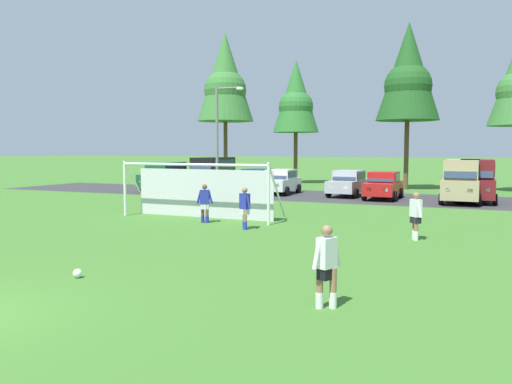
# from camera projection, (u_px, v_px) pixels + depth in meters

# --- Properties ---
(ground_plane) EXTENTS (400.00, 400.00, 0.00)m
(ground_plane) POSITION_uv_depth(u_px,v_px,m) (266.00, 219.00, 23.00)
(ground_plane) COLOR #3D7028
(parking_lot_strip) EXTENTS (52.00, 8.40, 0.01)m
(parking_lot_strip) POSITION_uv_depth(u_px,v_px,m) (336.00, 197.00, 33.81)
(parking_lot_strip) COLOR #333335
(parking_lot_strip) RESTS_ON ground
(soccer_ball) EXTENTS (0.22, 0.22, 0.22)m
(soccer_ball) POSITION_uv_depth(u_px,v_px,m) (78.00, 273.00, 12.35)
(soccer_ball) COLOR white
(soccer_ball) RESTS_ON ground
(soccer_goal) EXTENTS (7.44, 2.00, 2.57)m
(soccer_goal) POSITION_uv_depth(u_px,v_px,m) (201.00, 190.00, 23.15)
(soccer_goal) COLOR white
(soccer_goal) RESTS_ON ground
(player_striker_near) EXTENTS (0.68, 0.42, 1.64)m
(player_striker_near) POSITION_uv_depth(u_px,v_px,m) (245.00, 208.00, 19.86)
(player_striker_near) COLOR #936B4C
(player_striker_near) RESTS_ON ground
(player_midfield_center) EXTENTS (0.52, 0.64, 1.64)m
(player_midfield_center) POSITION_uv_depth(u_px,v_px,m) (416.00, 216.00, 17.49)
(player_midfield_center) COLOR #936B4C
(player_midfield_center) RESTS_ON ground
(player_defender_far) EXTENTS (0.74, 0.36, 1.64)m
(player_defender_far) POSITION_uv_depth(u_px,v_px,m) (205.00, 203.00, 21.62)
(player_defender_far) COLOR brown
(player_defender_far) RESTS_ON ground
(player_winger_left) EXTENTS (0.43, 0.68, 1.64)m
(player_winger_left) POSITION_uv_depth(u_px,v_px,m) (327.00, 267.00, 9.92)
(player_winger_left) COLOR #936B4C
(player_winger_left) RESTS_ON ground
(parked_car_slot_far_left) EXTENTS (2.22, 4.64, 2.16)m
(parked_car_slot_far_left) POSITION_uv_depth(u_px,v_px,m) (165.00, 176.00, 38.11)
(parked_car_slot_far_left) COLOR #194C2D
(parked_car_slot_far_left) RESTS_ON ground
(parked_car_slot_left) EXTENTS (2.36, 4.88, 2.52)m
(parked_car_slot_left) POSITION_uv_depth(u_px,v_px,m) (213.00, 173.00, 38.47)
(parked_car_slot_left) COLOR black
(parked_car_slot_left) RESTS_ON ground
(parked_car_slot_center_left) EXTENTS (2.20, 4.29, 1.72)m
(parked_car_slot_center_left) POSITION_uv_depth(u_px,v_px,m) (257.00, 181.00, 36.68)
(parked_car_slot_center_left) COLOR navy
(parked_car_slot_center_left) RESTS_ON ground
(parked_car_slot_center) EXTENTS (2.14, 4.25, 1.72)m
(parked_car_slot_center) POSITION_uv_depth(u_px,v_px,m) (281.00, 182.00, 35.68)
(parked_car_slot_center) COLOR silver
(parked_car_slot_center) RESTS_ON ground
(parked_car_slot_center_right) EXTENTS (2.24, 4.30, 1.72)m
(parked_car_slot_center_right) POSITION_uv_depth(u_px,v_px,m) (348.00, 183.00, 33.96)
(parked_car_slot_center_right) COLOR #B2B2BC
(parked_car_slot_center_right) RESTS_ON ground
(parked_car_slot_right) EXTENTS (2.05, 4.20, 1.72)m
(parked_car_slot_right) POSITION_uv_depth(u_px,v_px,m) (383.00, 185.00, 31.97)
(parked_car_slot_right) COLOR red
(parked_car_slot_right) RESTS_ON ground
(parked_car_slot_far_right) EXTENTS (2.25, 4.83, 2.52)m
(parked_car_slot_far_right) POSITION_uv_depth(u_px,v_px,m) (462.00, 180.00, 29.65)
(parked_car_slot_far_right) COLOR tan
(parked_car_slot_far_right) RESTS_ON ground
(parked_car_slot_end) EXTENTS (2.26, 4.83, 2.52)m
(parked_car_slot_end) POSITION_uv_depth(u_px,v_px,m) (476.00, 179.00, 30.23)
(parked_car_slot_end) COLOR maroon
(parked_car_slot_end) RESTS_ON ground
(tree_left_edge) EXTENTS (5.13, 5.13, 13.67)m
(tree_left_edge) POSITION_uv_depth(u_px,v_px,m) (225.00, 80.00, 46.56)
(tree_left_edge) COLOR brown
(tree_left_edge) RESTS_ON ground
(tree_mid_left) EXTENTS (4.22, 4.22, 11.24)m
(tree_mid_left) POSITION_uv_depth(u_px,v_px,m) (296.00, 99.00, 46.72)
(tree_mid_left) COLOR brown
(tree_mid_left) RESTS_ON ground
(tree_center_back) EXTENTS (4.82, 4.82, 12.84)m
(tree_center_back) POSITION_uv_depth(u_px,v_px,m) (408.00, 75.00, 39.31)
(tree_center_back) COLOR brown
(tree_center_back) RESTS_ON ground
(street_lamp) EXTENTS (2.00, 0.32, 6.98)m
(street_lamp) POSITION_uv_depth(u_px,v_px,m) (220.00, 141.00, 32.03)
(street_lamp) COLOR slate
(street_lamp) RESTS_ON ground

